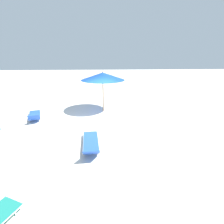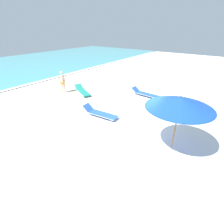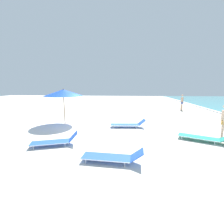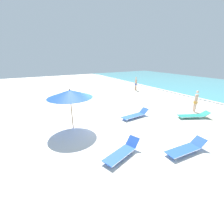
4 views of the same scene
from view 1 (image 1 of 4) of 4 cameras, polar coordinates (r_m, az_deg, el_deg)
ground_plane at (r=9.34m, az=-5.18°, el=-4.47°), size 60.00×60.00×0.16m
beach_umbrella at (r=10.79m, az=-3.03°, el=11.57°), size 2.67×2.67×2.54m
sun_lounger_under_umbrella at (r=7.05m, az=-6.90°, el=-10.16°), size 0.78×2.30×0.54m
sun_lounger_beside_umbrella at (r=10.85m, az=-23.97°, el=-1.02°), size 1.24×2.17×0.58m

